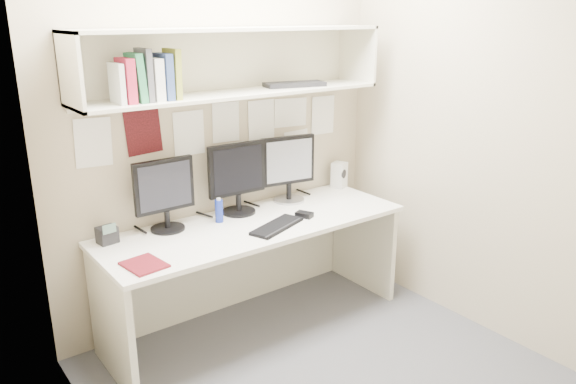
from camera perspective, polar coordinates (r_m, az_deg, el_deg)
floor at (r=3.46m, az=3.00°, el=-17.59°), size 2.40×2.00×0.01m
wall_back at (r=3.71m, az=-6.63°, el=6.74°), size 2.40×0.02×2.60m
wall_front at (r=2.27m, az=19.84°, el=-1.27°), size 2.40×0.02×2.60m
wall_left at (r=2.35m, az=-19.59°, el=-0.62°), size 0.02×2.00×2.60m
wall_right at (r=3.78m, az=17.55°, el=6.23°), size 0.02×2.00×2.60m
desk at (r=3.73m, az=-3.37°, el=-8.32°), size 2.00×0.70×0.73m
overhead_hutch at (r=3.54m, az=-5.70°, el=13.10°), size 2.00×0.38×0.40m
pinned_papers at (r=3.72m, az=-6.56°, el=5.97°), size 1.92×0.01×0.48m
monitor_left at (r=3.46m, az=-12.42°, el=0.04°), size 0.38×0.21×0.44m
monitor_center at (r=3.69m, az=-5.19°, el=1.69°), size 0.41×0.22×0.47m
monitor_right at (r=3.91m, az=0.02°, el=2.65°), size 0.40×0.22×0.46m
keyboard at (r=3.48m, az=-1.13°, el=-3.49°), size 0.42×0.27×0.02m
mouse at (r=3.66m, az=1.67°, el=-2.31°), size 0.11×0.13×0.03m
speaker at (r=4.28m, az=5.23°, el=1.74°), size 0.13×0.13×0.19m
blue_bottle at (r=3.58m, az=-7.02°, el=-1.90°), size 0.05×0.05×0.16m
maroon_notebook at (r=3.07m, az=-14.40°, el=-7.16°), size 0.21×0.25×0.01m
desk_phone at (r=3.41m, az=-17.89°, el=-4.15°), size 0.12×0.11×0.13m
book_stack at (r=3.19m, az=-14.19°, el=11.17°), size 0.35×0.17×0.28m
hutch_tray at (r=3.75m, az=0.67°, el=10.88°), size 0.42×0.25×0.03m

